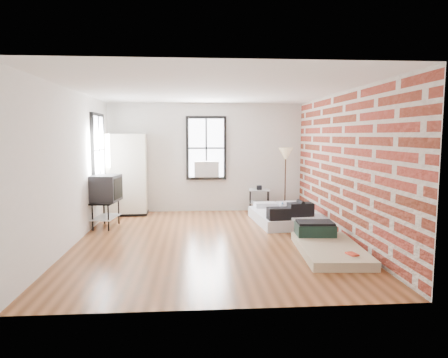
{
  "coord_description": "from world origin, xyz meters",
  "views": [
    {
      "loc": [
        -0.31,
        -7.36,
        1.98
      ],
      "look_at": [
        0.26,
        0.3,
        1.14
      ],
      "focal_mm": 32.0,
      "sensor_mm": 36.0,
      "label": 1
    }
  ],
  "objects": [
    {
      "name": "ground",
      "position": [
        0.0,
        0.0,
        0.0
      ],
      "size": [
        6.0,
        6.0,
        0.0
      ],
      "primitive_type": "plane",
      "color": "brown",
      "rests_on": "ground"
    },
    {
      "name": "room_shell",
      "position": [
        0.23,
        0.36,
        1.74
      ],
      "size": [
        5.02,
        6.02,
        2.8
      ],
      "color": "silver",
      "rests_on": "ground"
    },
    {
      "name": "mattress_main",
      "position": [
        1.75,
        1.4,
        0.16
      ],
      "size": [
        1.49,
        1.92,
        0.58
      ],
      "rotation": [
        0.0,
        0.0,
        0.08
      ],
      "color": "white",
      "rests_on": "ground"
    },
    {
      "name": "mattress_bare",
      "position": [
        1.94,
        -0.83,
        0.12
      ],
      "size": [
        1.11,
        1.93,
        0.4
      ],
      "rotation": [
        0.0,
        0.0,
        -0.07
      ],
      "color": "#BFAD8A",
      "rests_on": "ground"
    },
    {
      "name": "wardrobe",
      "position": [
        -2.0,
        2.65,
        1.0
      ],
      "size": [
        1.04,
        0.62,
        2.02
      ],
      "rotation": [
        0.0,
        0.0,
        0.04
      ],
      "color": "black",
      "rests_on": "ground"
    },
    {
      "name": "side_table",
      "position": [
        1.35,
        2.72,
        0.47
      ],
      "size": [
        0.57,
        0.48,
        0.69
      ],
      "rotation": [
        0.0,
        0.0,
        -0.11
      ],
      "color": "black",
      "rests_on": "ground"
    },
    {
      "name": "floor_lamp",
      "position": [
        2.01,
        2.65,
        1.42
      ],
      "size": [
        0.36,
        0.36,
        1.66
      ],
      "color": "#311F10",
      "rests_on": "ground"
    },
    {
      "name": "tv_stand",
      "position": [
        -2.21,
        1.27,
        0.82
      ],
      "size": [
        0.64,
        0.86,
        1.13
      ],
      "rotation": [
        0.0,
        0.0,
        -0.13
      ],
      "color": "black",
      "rests_on": "ground"
    }
  ]
}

